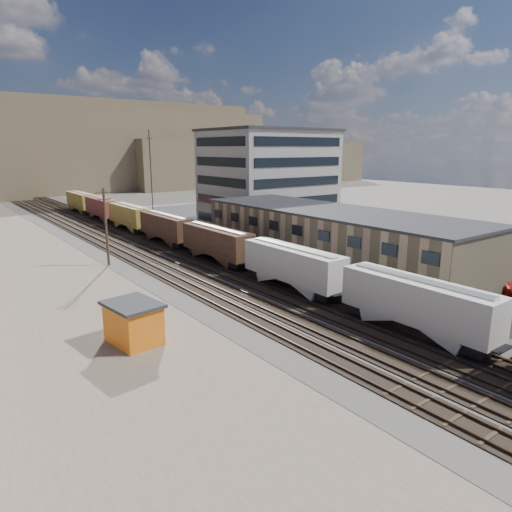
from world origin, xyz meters
TOP-DOWN VIEW (x-y plane):
  - ground at (0.00, 0.00)m, footprint 300.00×300.00m
  - ballast_bed at (0.00, 50.00)m, footprint 18.00×200.00m
  - dirt_yard at (-20.00, 40.00)m, footprint 24.00×180.00m
  - asphalt_lot at (22.00, 35.00)m, footprint 26.00×120.00m
  - rail_tracks at (-0.55, 50.00)m, footprint 11.40×200.00m
  - freight_train at (3.80, 42.68)m, footprint 3.00×119.74m
  - warehouse at (14.98, 25.00)m, footprint 12.40×40.40m
  - office_tower at (27.95, 54.95)m, footprint 22.60×18.60m
  - utility_pole_north at (-8.50, 42.00)m, footprint 2.20×0.32m
  - radio_mast at (6.00, 60.00)m, footprint 1.20×0.16m
  - hills_north at (0.17, 167.92)m, footprint 265.00×80.00m
  - maintenance_shed at (-15.25, 16.83)m, footprint 4.04×4.92m
  - parked_car_red at (20.21, 5.51)m, footprint 2.36×4.95m
  - parked_car_blue at (23.95, 50.80)m, footprint 5.21×6.81m
  - parked_car_far at (30.34, 54.94)m, footprint 2.27×4.74m

SIDE VIEW (x-z plane):
  - ground at x=0.00m, z-range 0.00..0.00m
  - dirt_yard at x=-20.00m, z-range 0.00..0.03m
  - asphalt_lot at x=22.00m, z-range 0.00..0.04m
  - ballast_bed at x=0.00m, z-range 0.00..0.06m
  - rail_tracks at x=-0.55m, z-range -0.01..0.23m
  - parked_car_far at x=30.34m, z-range 0.00..1.56m
  - parked_car_red at x=20.21m, z-range 0.00..1.63m
  - parked_car_blue at x=23.95m, z-range 0.00..1.72m
  - maintenance_shed at x=-15.25m, z-range 0.04..3.33m
  - freight_train at x=3.80m, z-range 0.56..5.02m
  - warehouse at x=14.98m, z-range 0.03..7.28m
  - utility_pole_north at x=-8.50m, z-range 0.30..10.30m
  - radio_mast at x=6.00m, z-range 0.12..18.12m
  - office_tower at x=27.95m, z-range 0.04..18.49m
  - hills_north at x=0.17m, z-range -1.90..30.10m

